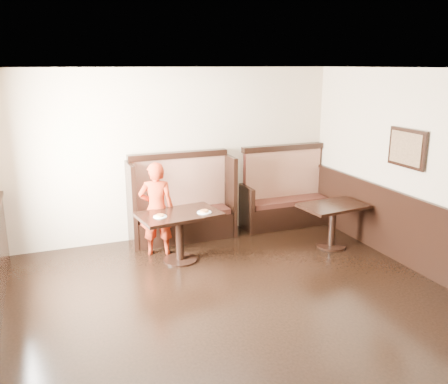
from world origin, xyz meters
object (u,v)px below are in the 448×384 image
booth_main (182,208)px  child (157,209)px  table_main (179,224)px  booth_neighbor (285,199)px  table_neighbor (333,215)px

booth_main → child: 0.80m
booth_main → table_main: size_ratio=1.39×
table_main → booth_neighbor: bearing=14.6°
table_neighbor → child: size_ratio=0.74×
table_main → booth_main: bearing=63.8°
booth_neighbor → table_neighbor: size_ratio=1.54×
booth_neighbor → table_neighbor: 1.28m
booth_main → table_neighbor: size_ratio=1.63×
table_neighbor → child: (-2.67, 0.72, 0.20)m
booth_main → table_neighbor: (2.12, -1.27, -0.00)m
booth_main → booth_neighbor: (1.95, -0.00, -0.05)m
booth_neighbor → table_neighbor: (0.17, -1.26, 0.05)m
table_main → child: child is taller
child → table_main: bearing=138.3°
table_neighbor → child: bearing=158.8°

